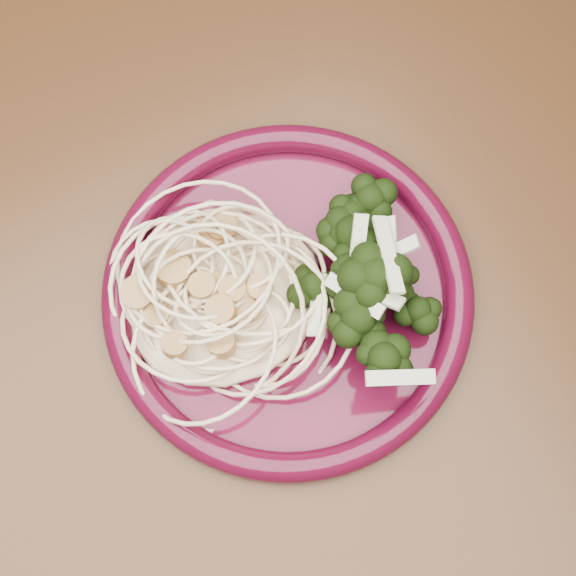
# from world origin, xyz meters

# --- Properties ---
(dining_table) EXTENTS (1.20, 0.80, 0.75)m
(dining_table) POSITION_xyz_m (0.00, 0.00, 0.65)
(dining_table) COLOR #472814
(dining_table) RESTS_ON ground
(dinner_plate) EXTENTS (0.31, 0.31, 0.02)m
(dinner_plate) POSITION_xyz_m (-0.07, 0.04, 0.76)
(dinner_plate) COLOR #490920
(dinner_plate) RESTS_ON dining_table
(spaghetti_pile) EXTENTS (0.16, 0.15, 0.03)m
(spaghetti_pile) POSITION_xyz_m (-0.11, 0.06, 0.77)
(spaghetti_pile) COLOR beige
(spaghetti_pile) RESTS_ON dinner_plate
(scallop_cluster) EXTENTS (0.14, 0.14, 0.04)m
(scallop_cluster) POSITION_xyz_m (-0.11, 0.06, 0.80)
(scallop_cluster) COLOR #B2874A
(scallop_cluster) RESTS_ON spaghetti_pile
(broccoli_pile) EXTENTS (0.12, 0.15, 0.05)m
(broccoli_pile) POSITION_xyz_m (-0.03, 0.02, 0.78)
(broccoli_pile) COLOR black
(broccoli_pile) RESTS_ON dinner_plate
(onion_garnish) EXTENTS (0.08, 0.10, 0.05)m
(onion_garnish) POSITION_xyz_m (-0.03, 0.02, 0.81)
(onion_garnish) COLOR beige
(onion_garnish) RESTS_ON broccoli_pile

